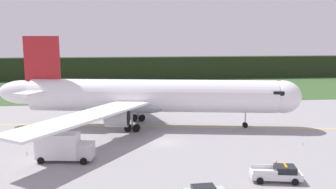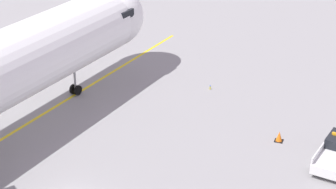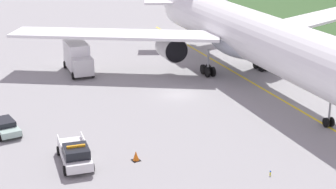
# 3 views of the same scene
# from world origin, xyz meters

# --- Properties ---
(ground) EXTENTS (320.00, 320.00, 0.00)m
(ground) POSITION_xyz_m (0.00, 0.00, 0.00)
(ground) COLOR gray
(taxiway_centerline_main) EXTENTS (67.39, 11.14, 0.01)m
(taxiway_centerline_main) POSITION_xyz_m (-1.08, 10.00, 0.00)
(taxiway_centerline_main) COLOR yellow
(taxiway_centerline_main) RESTS_ON ground
(airliner) EXTENTS (53.18, 52.34, 15.83)m
(airliner) POSITION_xyz_m (-1.72, 10.10, 5.37)
(airliner) COLOR white
(airliner) RESTS_ON ground
(ops_pickup_truck) EXTENTS (5.82, 3.09, 1.94)m
(ops_pickup_truck) POSITION_xyz_m (11.22, -15.75, 0.90)
(ops_pickup_truck) COLOR silver
(ops_pickup_truck) RESTS_ON ground
(catering_truck) EXTENTS (7.48, 3.54, 3.85)m
(catering_truck) POSITION_xyz_m (-13.73, -6.57, 1.93)
(catering_truck) COLOR silver
(catering_truck) RESTS_ON ground
(staff_car) EXTENTS (4.21, 2.16, 1.30)m
(staff_car) POSITION_xyz_m (2.23, -19.13, 0.70)
(staff_car) COLOR #9FBEB1
(staff_car) RESTS_ON ground
(apron_cone) EXTENTS (0.65, 0.65, 0.81)m
(apron_cone) POSITION_xyz_m (12.89, -11.30, 0.40)
(apron_cone) COLOR black
(apron_cone) RESTS_ON ground
(taxiway_edge_light_east) EXTENTS (0.12, 0.12, 0.41)m
(taxiway_edge_light_east) POSITION_xyz_m (20.12, -3.60, 0.22)
(taxiway_edge_light_east) COLOR yellow
(taxiway_edge_light_east) RESTS_ON ground
(taxiway_edge_light_west) EXTENTS (0.12, 0.12, 0.41)m
(taxiway_edge_light_west) POSITION_xyz_m (-19.13, -3.60, 0.22)
(taxiway_edge_light_west) COLOR yellow
(taxiway_edge_light_west) RESTS_ON ground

